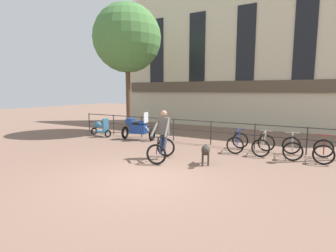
% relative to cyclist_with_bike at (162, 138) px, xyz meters
% --- Properties ---
extents(ground_plane, '(60.00, 60.00, 0.00)m').
position_rel_cyclist_with_bike_xyz_m(ground_plane, '(0.56, -2.00, -0.76)').
color(ground_plane, '#7A5B4C').
extents(canal_railing, '(15.05, 0.05, 1.05)m').
position_rel_cyclist_with_bike_xyz_m(canal_railing, '(0.56, 3.20, -0.05)').
color(canal_railing, '#2D2B28').
rests_on(canal_railing, ground_plane).
extents(building_facade, '(18.00, 0.72, 8.87)m').
position_rel_cyclist_with_bike_xyz_m(building_facade, '(0.56, 8.99, 3.65)').
color(building_facade, beige).
rests_on(building_facade, ground_plane).
extents(cyclist_with_bike, '(0.95, 1.30, 1.70)m').
position_rel_cyclist_with_bike_xyz_m(cyclist_with_bike, '(0.00, 0.00, 0.00)').
color(cyclist_with_bike, black).
rests_on(cyclist_with_bike, ground_plane).
extents(dog, '(0.44, 0.86, 0.65)m').
position_rel_cyclist_with_bike_xyz_m(dog, '(1.55, 0.12, -0.30)').
color(dog, '#332D28').
rests_on(dog, ground_plane).
extents(parked_motorcycle, '(1.65, 0.87, 1.35)m').
position_rel_cyclist_with_bike_xyz_m(parked_motorcycle, '(-2.90, 2.49, -0.20)').
color(parked_motorcycle, black).
rests_on(parked_motorcycle, ground_plane).
extents(parked_bicycle_near_lamp, '(0.75, 1.16, 0.86)m').
position_rel_cyclist_with_bike_xyz_m(parked_bicycle_near_lamp, '(1.93, 2.54, -0.41)').
color(parked_bicycle_near_lamp, black).
rests_on(parked_bicycle_near_lamp, ground_plane).
extents(parked_bicycle_mid_left, '(0.67, 1.12, 0.86)m').
position_rel_cyclist_with_bike_xyz_m(parked_bicycle_mid_left, '(2.90, 2.54, -0.41)').
color(parked_bicycle_mid_left, black).
rests_on(parked_bicycle_mid_left, ground_plane).
extents(parked_bicycle_mid_right, '(0.80, 1.19, 0.86)m').
position_rel_cyclist_with_bike_xyz_m(parked_bicycle_mid_right, '(3.87, 2.54, -0.41)').
color(parked_bicycle_mid_right, black).
rests_on(parked_bicycle_mid_right, ground_plane).
extents(parked_bicycle_far_end, '(0.67, 1.11, 0.86)m').
position_rel_cyclist_with_bike_xyz_m(parked_bicycle_far_end, '(4.84, 2.54, -0.41)').
color(parked_bicycle_far_end, black).
rests_on(parked_bicycle_far_end, ground_plane).
extents(parked_scooter, '(1.33, 0.61, 0.96)m').
position_rel_cyclist_with_bike_xyz_m(parked_scooter, '(-5.22, 2.32, -0.30)').
color(parked_scooter, black).
rests_on(parked_scooter, ground_plane).
extents(tree_canalside_left, '(3.71, 3.71, 7.06)m').
position_rel_cyclist_with_bike_xyz_m(tree_canalside_left, '(-4.74, 4.11, 4.42)').
color(tree_canalside_left, brown).
rests_on(tree_canalside_left, ground_plane).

